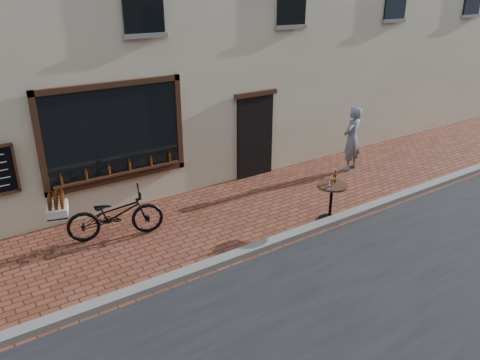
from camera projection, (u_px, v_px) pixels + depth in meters
ground at (278, 249)px, 9.26m from camera, size 90.00×90.00×0.00m
kerb at (272, 242)px, 9.39m from camera, size 90.00×0.25×0.12m
cargo_bicycle at (113, 214)px, 9.54m from camera, size 2.32×1.21×1.09m
bistro_table at (331, 195)px, 10.19m from camera, size 0.67×0.67×1.15m
pedestrian at (352, 139)px, 12.95m from camera, size 0.74×0.58×1.80m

